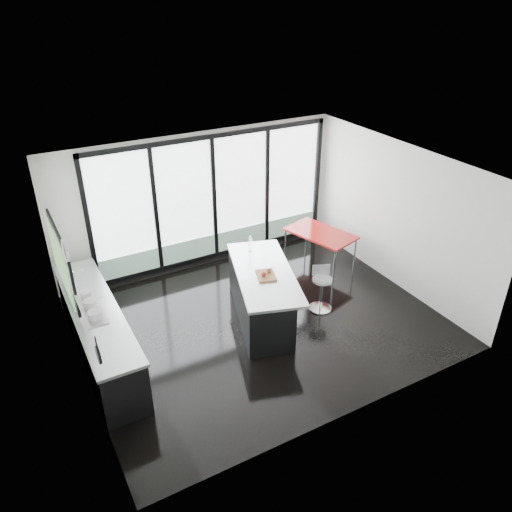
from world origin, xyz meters
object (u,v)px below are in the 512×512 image
bar_stool_far (272,276)px  red_table (319,248)px  bar_stool_near (321,294)px  island (260,294)px

bar_stool_far → red_table: size_ratio=0.47×
bar_stool_near → bar_stool_far: bar_stool_far is taller
island → red_table: size_ratio=1.76×
bar_stool_far → bar_stool_near: bearing=-76.2°
island → bar_stool_far: (0.61, 0.62, -0.14)m
bar_stool_near → bar_stool_far: bearing=139.4°
island → bar_stool_near: 1.15m
bar_stool_near → bar_stool_far: size_ratio=0.99×
island → red_table: bearing=27.2°
red_table → bar_stool_near: bearing=-124.0°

